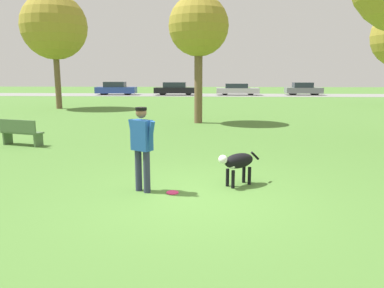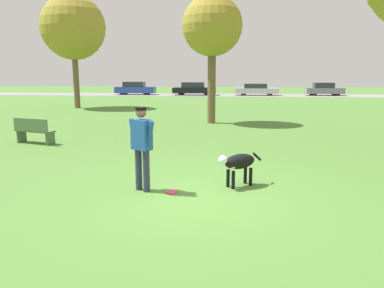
{
  "view_description": "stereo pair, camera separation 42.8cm",
  "coord_description": "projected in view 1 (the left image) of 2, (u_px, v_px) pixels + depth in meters",
  "views": [
    {
      "loc": [
        0.35,
        -6.65,
        2.25
      ],
      "look_at": [
        -0.02,
        0.53,
        0.9
      ],
      "focal_mm": 35.0,
      "sensor_mm": 36.0,
      "label": 1
    },
    {
      "loc": [
        0.78,
        -6.62,
        2.25
      ],
      "look_at": [
        -0.02,
        0.53,
        0.9
      ],
      "focal_mm": 35.0,
      "sensor_mm": 36.0,
      "label": 2
    }
  ],
  "objects": [
    {
      "name": "parked_car_black",
      "position": [
        176.0,
        89.0,
        40.16
      ],
      "size": [
        4.63,
        1.86,
        1.37
      ],
      "rotation": [
        0.0,
        0.0,
        0.02
      ],
      "color": "black",
      "rests_on": "ground_plane"
    },
    {
      "name": "far_road_strip",
      "position": [
        208.0,
        95.0,
        40.46
      ],
      "size": [
        120.0,
        6.0,
        0.01
      ],
      "color": "gray",
      "rests_on": "ground_plane"
    },
    {
      "name": "ground_plane",
      "position": [
        191.0,
        197.0,
        6.96
      ],
      "size": [
        120.0,
        120.0,
        0.0
      ],
      "primitive_type": "plane",
      "color": "#4C7A33"
    },
    {
      "name": "tree_far_left",
      "position": [
        54.0,
        27.0,
        23.71
      ],
      "size": [
        4.14,
        4.14,
        7.29
      ],
      "color": "brown",
      "rests_on": "ground_plane"
    },
    {
      "name": "parked_car_grey",
      "position": [
        303.0,
        89.0,
        40.19
      ],
      "size": [
        3.86,
        1.8,
        1.35
      ],
      "rotation": [
        0.0,
        0.0,
        -0.01
      ],
      "color": "slate",
      "rests_on": "ground_plane"
    },
    {
      "name": "person",
      "position": [
        142.0,
        143.0,
        7.1
      ],
      "size": [
        0.6,
        0.42,
        1.64
      ],
      "rotation": [
        0.0,
        0.0,
        -0.56
      ],
      "color": "#2D334C",
      "rests_on": "ground_plane"
    },
    {
      "name": "parked_car_silver",
      "position": [
        237.0,
        89.0,
        40.08
      ],
      "size": [
        4.54,
        1.74,
        1.24
      ],
      "rotation": [
        0.0,
        0.0,
        -0.01
      ],
      "color": "#B7B7BC",
      "rests_on": "ground_plane"
    },
    {
      "name": "frisbee",
      "position": [
        172.0,
        192.0,
        7.18
      ],
      "size": [
        0.24,
        0.24,
        0.02
      ],
      "color": "#E52366",
      "rests_on": "ground_plane"
    },
    {
      "name": "park_bench",
      "position": [
        21.0,
        132.0,
        11.84
      ],
      "size": [
        1.46,
        0.79,
        0.84
      ],
      "rotation": [
        0.0,
        0.0,
        2.85
      ],
      "color": "#4C6B42",
      "rests_on": "ground_plane"
    },
    {
      "name": "tree_mid_center",
      "position": [
        199.0,
        27.0,
        16.68
      ],
      "size": [
        2.7,
        2.7,
        5.72
      ],
      "color": "brown",
      "rests_on": "ground_plane"
    },
    {
      "name": "dog",
      "position": [
        237.0,
        162.0,
        7.57
      ],
      "size": [
        0.92,
        0.77,
        0.69
      ],
      "rotation": [
        0.0,
        0.0,
        3.82
      ],
      "color": "black",
      "rests_on": "ground_plane"
    },
    {
      "name": "parked_car_blue",
      "position": [
        116.0,
        89.0,
        40.58
      ],
      "size": [
        4.34,
        1.76,
        1.41
      ],
      "rotation": [
        0.0,
        0.0,
        0.02
      ],
      "color": "#284293",
      "rests_on": "ground_plane"
    }
  ]
}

